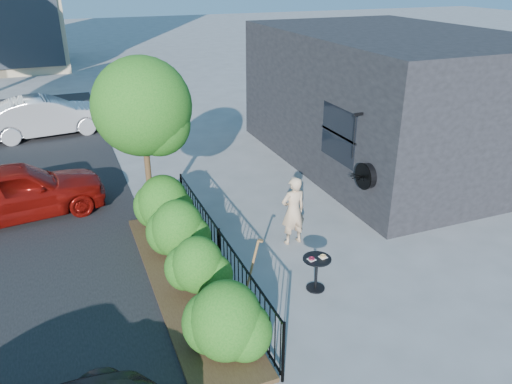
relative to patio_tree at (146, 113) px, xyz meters
name	(u,v)px	position (x,y,z in m)	size (l,w,h in m)	color
ground	(288,262)	(2.24, -2.76, -2.76)	(120.00, 120.00, 0.00)	gray
shop_building	(388,98)	(7.73, 1.74, -0.76)	(6.22, 9.00, 4.00)	black
fence	(219,253)	(0.74, -2.76, -2.20)	(0.05, 6.05, 1.10)	black
planting_bed	(186,282)	(0.04, -2.76, -2.72)	(1.30, 6.00, 0.08)	#382616
shrubs	(188,250)	(0.14, -2.66, -2.06)	(1.10, 5.60, 1.24)	#175714
patio_tree	(146,113)	(0.00, 0.00, 0.00)	(2.20, 2.20, 3.94)	#3F2B19
cafe_table	(317,268)	(2.32, -3.83, -2.29)	(0.54, 0.54, 0.73)	black
woman	(293,211)	(2.68, -2.05, -1.97)	(0.58, 0.38, 1.59)	tan
shovel	(250,276)	(0.98, -3.76, -2.18)	(0.44, 0.17, 1.32)	brown
car_red	(16,191)	(-3.05, 1.60, -2.06)	(1.67, 4.15, 1.41)	maroon
car_silver	(47,116)	(-2.24, 8.47, -2.04)	(1.52, 4.37, 1.44)	silver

